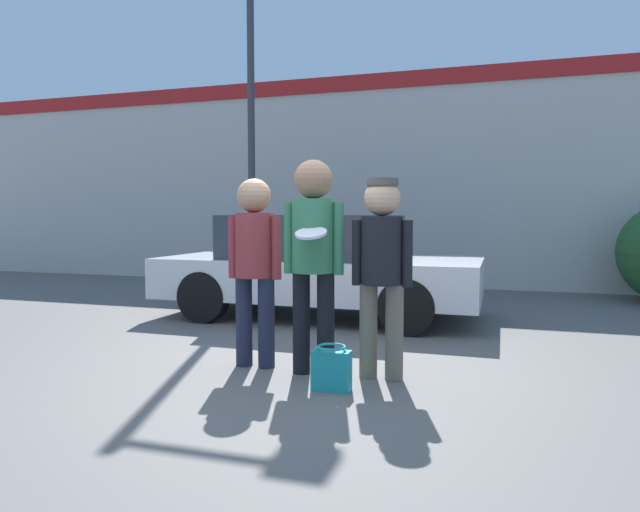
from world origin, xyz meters
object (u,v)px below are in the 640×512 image
(street_lamp, at_px, (263,49))
(person_middle_with_frisbee, at_px, (313,245))
(person_right, at_px, (382,260))
(handbag, at_px, (331,369))
(person_left, at_px, (255,255))
(parked_car_near, at_px, (318,265))

(street_lamp, bearing_deg, person_middle_with_frisbee, -61.72)
(person_middle_with_frisbee, relative_size, person_right, 1.10)
(person_middle_with_frisbee, distance_m, handbag, 1.06)
(person_right, bearing_deg, street_lamp, 124.25)
(person_left, relative_size, person_right, 1.02)
(parked_car_near, height_order, street_lamp, street_lamp)
(person_left, xyz_separation_m, person_middle_with_frisbee, (0.58, -0.08, 0.11))
(person_left, distance_m, parked_car_near, 2.63)
(street_lamp, height_order, handbag, street_lamp)
(parked_car_near, bearing_deg, street_lamp, 132.71)
(person_left, bearing_deg, handbag, -28.89)
(person_left, height_order, street_lamp, street_lamp)
(person_middle_with_frisbee, height_order, person_right, person_middle_with_frisbee)
(person_left, distance_m, person_right, 1.17)
(person_left, height_order, person_middle_with_frisbee, person_middle_with_frisbee)
(street_lamp, xyz_separation_m, handbag, (2.59, -4.68, -3.95))
(person_middle_with_frisbee, relative_size, parked_car_near, 0.44)
(person_left, height_order, parked_car_near, person_left)
(parked_car_near, xyz_separation_m, handbag, (1.11, -3.08, -0.53))
(person_left, bearing_deg, person_right, -1.88)
(person_middle_with_frisbee, distance_m, parked_car_near, 2.84)
(handbag, bearing_deg, person_left, 151.11)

